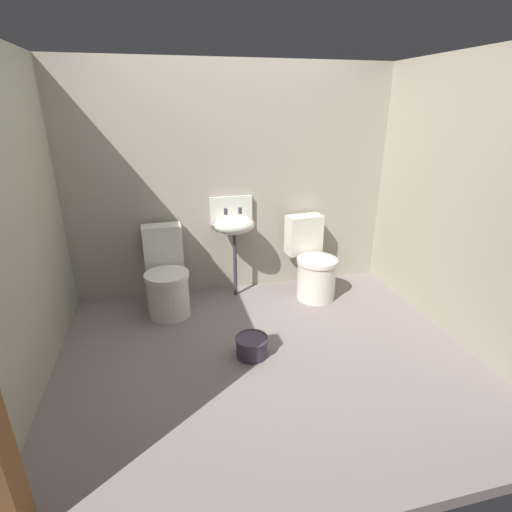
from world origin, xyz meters
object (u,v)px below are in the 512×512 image
Objects in this scene: toilet_right at (312,265)px; bucket at (252,346)px; toilet_left at (167,279)px; sink at (234,224)px.

bucket is at bearing 39.20° from toilet_right.
toilet_right is at bearing 46.68° from bucket.
toilet_left reaches higher than bucket.
toilet_right is 2.99× the size of bucket.
toilet_left is 2.99× the size of bucket.
toilet_left is 1.00× the size of toilet_right.
toilet_left is 1.10m from bucket.
bucket is (0.60, -0.88, -0.24)m from toilet_left.
bucket is (-0.07, -1.07, -0.67)m from sink.
sink is (-0.76, 0.19, 0.43)m from toilet_right.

